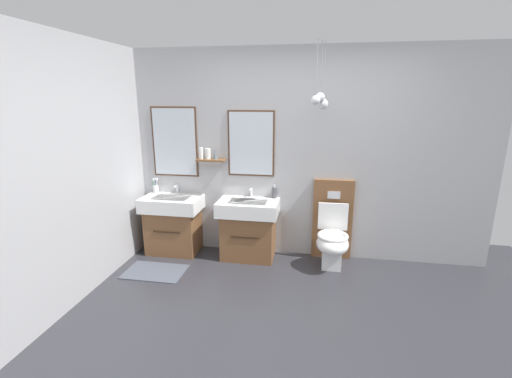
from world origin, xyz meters
TOP-DOWN VIEW (x-y plane):
  - ground_plane at (0.00, 0.00)m, footprint 5.61×4.73m
  - wall_back at (-0.02, 1.70)m, footprint 4.41×0.54m
  - wall_left at (-2.14, 0.00)m, footprint 0.12×3.53m
  - bath_mat at (-1.61, 0.85)m, footprint 0.68×0.44m
  - vanity_sink_left at (-1.61, 1.44)m, footprint 0.74×0.49m
  - tap_on_left_sink at (-1.61, 1.62)m, footprint 0.03×0.13m
  - vanity_sink_right at (-0.63, 1.44)m, footprint 0.74×0.49m
  - tap_on_right_sink at (-0.63, 1.62)m, footprint 0.03×0.13m
  - toilet at (0.39, 1.44)m, footprint 0.48×0.62m
  - toothbrush_cup at (-1.90, 1.60)m, footprint 0.07×0.07m
  - soap_dispenser at (-0.33, 1.61)m, footprint 0.06×0.06m

SIDE VIEW (x-z plane):
  - ground_plane at x=0.00m, z-range -0.10..0.00m
  - bath_mat at x=-1.61m, z-range 0.00..0.01m
  - toilet at x=0.39m, z-range -0.12..0.88m
  - vanity_sink_left at x=-1.61m, z-range 0.02..0.76m
  - vanity_sink_right at x=-0.63m, z-range 0.02..0.76m
  - toothbrush_cup at x=-1.90m, z-range 0.70..0.89m
  - tap_on_left_sink at x=-1.61m, z-range 0.75..0.86m
  - tap_on_right_sink at x=-0.63m, z-range 0.75..0.86m
  - soap_dispenser at x=-0.33m, z-range 0.72..0.90m
  - wall_left at x=-2.14m, z-range 0.00..2.53m
  - wall_back at x=-0.02m, z-range 0.00..2.53m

